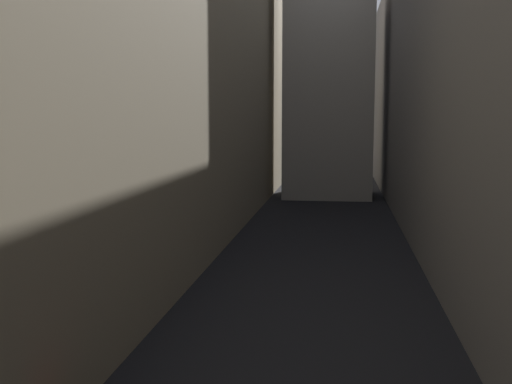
% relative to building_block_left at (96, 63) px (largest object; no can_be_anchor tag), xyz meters
% --- Properties ---
extents(ground_plane, '(264.00, 264.00, 0.00)m').
position_rel_building_block_left_xyz_m(ground_plane, '(13.24, -2.00, -10.93)').
color(ground_plane, black).
extents(building_block_left, '(15.47, 108.00, 21.85)m').
position_rel_building_block_left_xyz_m(building_block_left, '(0.00, 0.00, 0.00)').
color(building_block_left, gray).
rests_on(building_block_left, ground).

